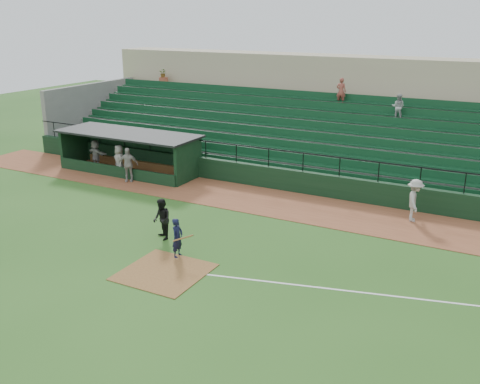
% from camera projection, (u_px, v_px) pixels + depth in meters
% --- Properties ---
extents(ground, '(90.00, 90.00, 0.00)m').
position_uv_depth(ground, '(179.00, 262.00, 20.97)').
color(ground, '#28541B').
rests_on(ground, ground).
extents(warning_track, '(40.00, 4.00, 0.03)m').
position_uv_depth(warning_track, '(268.00, 202.00, 27.68)').
color(warning_track, brown).
rests_on(warning_track, ground).
extents(home_plate_dirt, '(3.00, 3.00, 0.03)m').
position_uv_depth(home_plate_dirt, '(164.00, 272.00, 20.13)').
color(home_plate_dirt, brown).
rests_on(home_plate_dirt, ground).
extents(foul_line, '(17.49, 4.44, 0.01)m').
position_uv_depth(foul_line, '(395.00, 296.00, 18.41)').
color(foul_line, white).
rests_on(foul_line, ground).
extents(stadium_structure, '(38.00, 13.08, 6.40)m').
position_uv_depth(stadium_structure, '(325.00, 128.00, 34.06)').
color(stadium_structure, black).
rests_on(stadium_structure, ground).
extents(dugout, '(8.90, 3.20, 2.42)m').
position_uv_depth(dugout, '(134.00, 149.00, 32.92)').
color(dugout, black).
rests_on(dugout, ground).
extents(batter_at_plate, '(1.00, 0.67, 1.61)m').
position_uv_depth(batter_at_plate, '(177.00, 238.00, 21.18)').
color(batter_at_plate, black).
rests_on(batter_at_plate, ground).
extents(umpire, '(1.09, 1.06, 1.78)m').
position_uv_depth(umpire, '(162.00, 219.00, 22.85)').
color(umpire, black).
rests_on(umpire, ground).
extents(runner, '(1.01, 1.42, 1.98)m').
position_uv_depth(runner, '(415.00, 200.00, 24.77)').
color(runner, '#A49F99').
rests_on(runner, warning_track).
extents(dugout_player_a, '(1.24, 0.98, 1.97)m').
position_uv_depth(dugout_player_a, '(128.00, 165.00, 30.70)').
color(dugout_player_a, '#A49E9A').
rests_on(dugout_player_a, warning_track).
extents(dugout_player_b, '(1.08, 1.00, 1.86)m').
position_uv_depth(dugout_player_b, '(119.00, 161.00, 31.73)').
color(dugout_player_b, '#9C9792').
rests_on(dugout_player_b, warning_track).
extents(dugout_player_c, '(1.72, 0.86, 1.77)m').
position_uv_depth(dugout_player_c, '(96.00, 154.00, 33.37)').
color(dugout_player_c, '#9D9793').
rests_on(dugout_player_c, warning_track).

